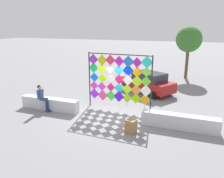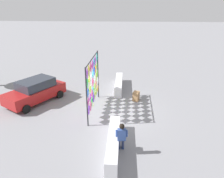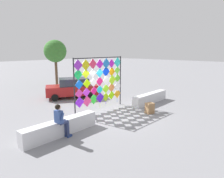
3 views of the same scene
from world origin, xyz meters
TOP-DOWN VIEW (x-y plane):
  - ground at (0.00, 0.00)m, footprint 120.00×120.00m
  - plaza_ledge_left at (-3.66, -0.25)m, footprint 3.61×0.50m
  - plaza_ledge_right at (3.66, -0.25)m, footprint 3.61×0.50m
  - kite_display_rack at (0.14, 1.17)m, footprint 3.84×0.19m
  - seated_vendor at (-3.88, -0.61)m, footprint 0.70×0.53m
  - parked_car at (1.03, 5.16)m, footprint 4.22×3.47m
  - cardboard_box_large at (1.60, -1.48)m, footprint 0.56×0.50m

SIDE VIEW (x-z plane):
  - ground at x=0.00m, z-range 0.00..0.00m
  - cardboard_box_large at x=1.60m, z-range 0.00..0.63m
  - plaza_ledge_left at x=-3.66m, z-range 0.00..0.70m
  - plaza_ledge_right at x=3.66m, z-range 0.00..0.70m
  - parked_car at x=1.03m, z-range 0.01..1.53m
  - seated_vendor at x=-3.88m, z-range 0.14..1.69m
  - kite_display_rack at x=0.14m, z-range 0.26..3.54m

